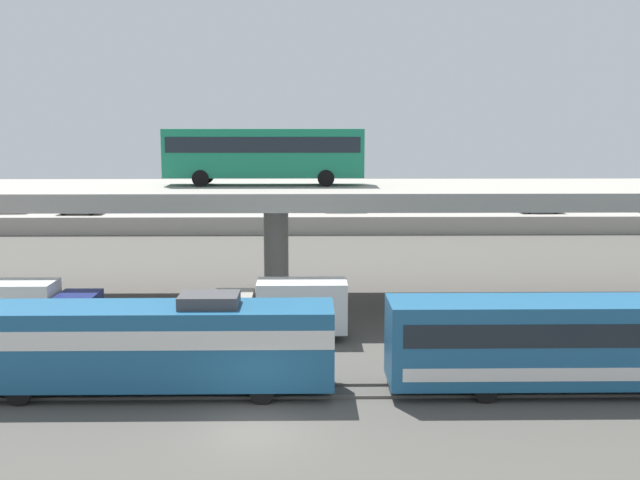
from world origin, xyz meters
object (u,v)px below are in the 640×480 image
(transit_bus_on_overpass, at_px, (264,151))
(service_truck_east, at_px, (285,308))
(parked_car_0, at_px, (315,203))
(train_locomotive, at_px, (127,342))
(parked_car_7, at_px, (344,205))
(parked_car_3, at_px, (80,207))
(parked_car_4, at_px, (548,201))
(parked_car_5, at_px, (6,206))
(parked_car_6, at_px, (422,203))
(parked_car_1, at_px, (363,202))
(parked_car_2, at_px, (540,206))
(service_truck_west, at_px, (28,309))

(transit_bus_on_overpass, relative_size, service_truck_east, 1.76)
(transit_bus_on_overpass, xyz_separation_m, parked_car_0, (3.45, 35.79, -6.80))
(train_locomotive, xyz_separation_m, parked_car_0, (8.22, 52.17, 0.38))
(train_locomotive, distance_m, parked_car_7, 51.24)
(service_truck_east, xyz_separation_m, parked_car_0, (2.02, 44.07, 0.93))
(parked_car_3, bearing_deg, train_locomotive, 108.29)
(parked_car_3, bearing_deg, parked_car_4, -174.20)
(service_truck_east, xyz_separation_m, parked_car_5, (-30.20, 41.49, 0.93))
(service_truck_east, xyz_separation_m, parked_car_7, (4.99, 41.91, 0.93))
(parked_car_5, height_order, parked_car_6, same)
(parked_car_7, bearing_deg, transit_bus_on_overpass, -100.80)
(parked_car_7, bearing_deg, parked_car_1, 47.33)
(parked_car_2, xyz_separation_m, parked_car_6, (-11.85, 2.90, -0.00))
(transit_bus_on_overpass, distance_m, parked_car_3, 38.69)
(transit_bus_on_overpass, relative_size, parked_car_3, 2.63)
(parked_car_0, bearing_deg, transit_bus_on_overpass, 84.50)
(parked_car_3, bearing_deg, parked_car_0, -170.98)
(parked_car_2, relative_size, parked_car_4, 1.07)
(service_truck_east, relative_size, parked_car_3, 1.49)
(parked_car_3, bearing_deg, transit_bus_on_overpass, 122.99)
(service_truck_west, xyz_separation_m, parked_car_6, (26.71, 43.73, 0.93))
(parked_car_6, bearing_deg, parked_car_0, -1.67)
(parked_car_5, bearing_deg, parked_car_6, 2.93)
(parked_car_2, bearing_deg, service_truck_east, -121.87)
(service_truck_west, height_order, parked_car_3, parked_car_3)
(service_truck_west, distance_m, parked_car_1, 48.74)
(parked_car_1, bearing_deg, parked_car_2, -10.70)
(parked_car_6, bearing_deg, parked_car_7, 12.06)
(service_truck_west, bearing_deg, parked_car_4, 47.96)
(service_truck_east, bearing_deg, parked_car_3, -61.14)
(parked_car_2, height_order, parked_car_7, same)
(service_truck_east, distance_m, parked_car_0, 44.13)
(parked_car_4, bearing_deg, parked_car_7, 8.48)
(transit_bus_on_overpass, xyz_separation_m, parked_car_7, (6.42, 33.63, -6.80))
(service_truck_west, height_order, service_truck_east, same)
(train_locomotive, distance_m, service_truck_west, 10.70)
(parked_car_6, bearing_deg, parked_car_4, -173.72)
(service_truck_east, bearing_deg, parked_car_2, -121.87)
(transit_bus_on_overpass, relative_size, parked_car_0, 2.60)
(parked_car_2, relative_size, parked_car_5, 1.02)
(parked_car_1, bearing_deg, service_truck_west, -114.68)
(service_truck_west, height_order, parked_car_1, parked_car_1)
(train_locomotive, relative_size, parked_car_4, 3.92)
(parked_car_3, distance_m, parked_car_6, 35.88)
(parked_car_2, distance_m, parked_car_6, 12.20)
(parked_car_2, relative_size, parked_car_3, 0.98)
(service_truck_west, xyz_separation_m, parked_car_3, (-9.00, 40.23, 0.94))
(parked_car_0, xyz_separation_m, parked_car_1, (5.15, 0.21, -0.00))
(parked_car_3, bearing_deg, parked_car_5, -8.96)
(service_truck_west, bearing_deg, parked_car_0, 70.98)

